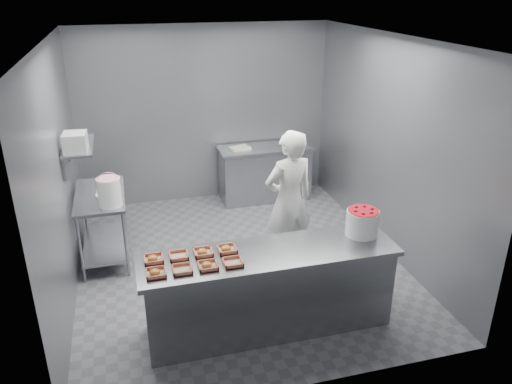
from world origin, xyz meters
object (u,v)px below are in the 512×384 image
at_px(strawberry_tub, 362,222).
at_px(appliance, 75,142).
at_px(tray_1, 182,269).
at_px(worker, 289,201).
at_px(tray_4, 153,259).
at_px(tray_5, 179,256).
at_px(service_counter, 269,290).
at_px(back_counter, 265,173).
at_px(tray_2, 208,265).
at_px(tray_6, 203,252).
at_px(tray_3, 233,262).
at_px(tray_7, 227,249).
at_px(prep_table, 102,216).
at_px(glaze_bucket, 109,191).
at_px(tray_0, 156,273).

bearing_deg(strawberry_tub, appliance, 150.97).
xyz_separation_m(strawberry_tub, appliance, (-2.87, 1.59, 0.62)).
height_order(tray_1, worker, worker).
xyz_separation_m(tray_4, tray_5, (0.24, 0.00, -0.00)).
bearing_deg(service_counter, strawberry_tub, 5.35).
height_order(tray_5, worker, worker).
bearing_deg(worker, back_counter, -109.58).
relative_size(tray_1, tray_2, 1.00).
xyz_separation_m(back_counter, strawberry_tub, (0.15, -3.15, 0.60)).
xyz_separation_m(service_counter, back_counter, (0.90, 3.25, -0.00)).
bearing_deg(tray_2, back_counter, 65.47).
distance_m(tray_1, tray_6, 0.35).
distance_m(service_counter, tray_3, 0.63).
height_order(back_counter, tray_2, tray_2).
xyz_separation_m(tray_2, tray_7, (0.24, 0.26, 0.00)).
bearing_deg(worker, strawberry_tub, 102.47).
xyz_separation_m(service_counter, tray_2, (-0.64, -0.13, 0.47)).
bearing_deg(tray_7, tray_3, -89.33).
xyz_separation_m(tray_1, strawberry_tub, (1.93, 0.23, 0.13)).
distance_m(tray_4, tray_5, 0.24).
height_order(prep_table, tray_1, tray_1).
bearing_deg(appliance, glaze_bucket, -19.21).
height_order(tray_6, appliance, appliance).
relative_size(tray_5, appliance, 0.64).
xyz_separation_m(tray_4, glaze_bucket, (-0.39, 1.43, 0.16)).
bearing_deg(strawberry_tub, glaze_bucket, 150.22).
relative_size(prep_table, back_counter, 0.80).
height_order(tray_0, tray_7, same).
bearing_deg(tray_3, tray_5, 151.71).
bearing_deg(tray_3, tray_1, 180.00).
relative_size(back_counter, tray_0, 8.01).
bearing_deg(tray_1, tray_4, 133.25).
xyz_separation_m(worker, strawberry_tub, (0.46, -1.04, 0.16)).
height_order(prep_table, tray_3, tray_3).
height_order(tray_3, tray_5, same).
xyz_separation_m(prep_table, back_counter, (2.55, 1.30, -0.14)).
height_order(service_counter, tray_4, tray_4).
relative_size(tray_0, strawberry_tub, 0.55).
height_order(tray_0, appliance, appliance).
distance_m(tray_5, tray_7, 0.48).
distance_m(service_counter, back_counter, 3.37).
bearing_deg(tray_4, tray_1, -46.75).
relative_size(back_counter, tray_6, 8.01).
relative_size(tray_2, appliance, 0.64).
distance_m(tray_0, glaze_bucket, 1.74).
xyz_separation_m(prep_table, strawberry_tub, (2.70, -1.85, 0.46)).
distance_m(tray_2, strawberry_tub, 1.71).
bearing_deg(tray_3, tray_6, 133.25).
bearing_deg(tray_0, worker, 36.45).
xyz_separation_m(tray_0, tray_6, (0.48, 0.26, 0.00)).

